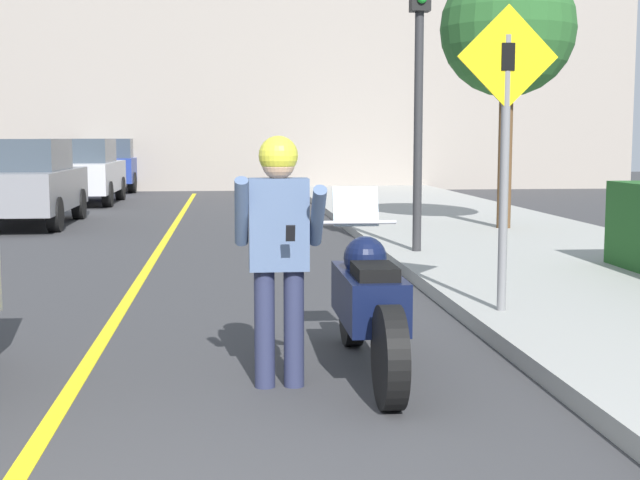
% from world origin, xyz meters
% --- Properties ---
extents(road_center_line, '(0.12, 36.00, 0.01)m').
position_xyz_m(road_center_line, '(-0.60, 6.00, 0.00)').
color(road_center_line, yellow).
rests_on(road_center_line, ground).
extents(building_backdrop, '(28.00, 1.20, 9.09)m').
position_xyz_m(building_backdrop, '(0.00, 26.00, 4.55)').
color(building_backdrop, gray).
rests_on(building_backdrop, ground).
extents(motorcycle, '(0.62, 2.41, 1.32)m').
position_xyz_m(motorcycle, '(1.47, 2.73, 0.52)').
color(motorcycle, black).
rests_on(motorcycle, ground).
extents(person_biker, '(0.59, 0.47, 1.71)m').
position_xyz_m(person_biker, '(0.81, 2.41, 1.05)').
color(person_biker, '#282D4C').
rests_on(person_biker, ground).
extents(crossing_sign, '(0.91, 0.08, 2.71)m').
position_xyz_m(crossing_sign, '(2.92, 4.19, 1.78)').
color(crossing_sign, slate).
rests_on(crossing_sign, sidewalk_curb).
extents(traffic_light, '(0.26, 0.30, 3.99)m').
position_xyz_m(traffic_light, '(3.04, 8.45, 2.91)').
color(traffic_light, '#2D2D30').
rests_on(traffic_light, sidewalk_curb).
extents(street_tree, '(2.30, 2.30, 4.55)m').
position_xyz_m(street_tree, '(5.21, 11.46, 3.52)').
color(street_tree, brown).
rests_on(street_tree, sidewalk_curb).
extents(parked_car_grey, '(1.88, 4.20, 1.68)m').
position_xyz_m(parked_car_grey, '(-3.51, 14.20, 0.86)').
color(parked_car_grey, black).
rests_on(parked_car_grey, ground).
extents(parked_car_silver, '(1.88, 4.20, 1.68)m').
position_xyz_m(parked_car_silver, '(-3.35, 20.05, 0.86)').
color(parked_car_silver, black).
rests_on(parked_car_silver, ground).
extents(parked_car_blue, '(1.88, 4.20, 1.68)m').
position_xyz_m(parked_car_blue, '(-3.36, 25.82, 0.86)').
color(parked_car_blue, black).
rests_on(parked_car_blue, ground).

